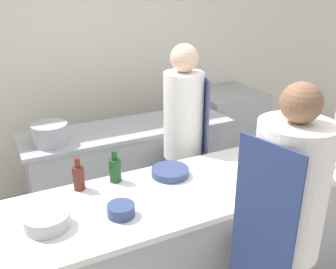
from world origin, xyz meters
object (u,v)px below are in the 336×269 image
object	(u,v)px
chef_at_prep_near	(282,238)
bottle_sauce	(115,169)
bottle_vinegar	(298,154)
bottle_olive_oil	(301,167)
bowl_prep_small	(170,172)
bowl_wooden_salad	(47,220)
bottle_cooking_oil	(322,153)
oven_range	(226,129)
bottle_wine	(79,177)
chef_at_stove	(183,146)
stockpot	(50,134)
bowl_ceramic_blue	(291,146)
cup	(322,172)
bowl_mixing_large	(121,210)

from	to	relation	value
chef_at_prep_near	bottle_sauce	bearing A→B (deg)	20.76
bottle_vinegar	bottle_olive_oil	bearing A→B (deg)	-130.71
bowl_prep_small	bowl_wooden_salad	distance (m)	0.92
bottle_cooking_oil	chef_at_prep_near	bearing A→B (deg)	-148.73
oven_range	bottle_wine	size ratio (longest dim) A/B	4.24
bottle_sauce	bowl_wooden_salad	bearing A→B (deg)	-147.47
chef_at_stove	stockpot	size ratio (longest dim) A/B	5.87
oven_range	bowl_ceramic_blue	distance (m)	1.73
bowl_ceramic_blue	cup	world-z (taller)	cup
oven_range	cup	distance (m)	2.18
bottle_vinegar	bowl_mixing_large	xyz separation A→B (m)	(-1.38, 0.00, -0.08)
bowl_prep_small	bowl_mixing_large	bearing A→B (deg)	-147.15
bottle_sauce	bottle_olive_oil	bearing A→B (deg)	-27.61
bottle_vinegar	oven_range	bearing A→B (deg)	69.61
bowl_mixing_large	bowl_prep_small	distance (m)	0.58
oven_range	stockpot	distance (m)	2.36
stockpot	bowl_ceramic_blue	bearing A→B (deg)	-30.65
bottle_sauce	stockpot	size ratio (longest dim) A/B	0.75
cup	chef_at_stove	bearing A→B (deg)	120.77
oven_range	bottle_cooking_oil	xyz separation A→B (m)	(-0.49, -1.88, 0.55)
bottle_sauce	oven_range	bearing A→B (deg)	36.10
bottle_olive_oil	bowl_mixing_large	size ratio (longest dim) A/B	1.83
chef_at_stove	bottle_wine	bearing A→B (deg)	-53.91
oven_range	bowl_mixing_large	distance (m)	2.80
bottle_cooking_oil	bottle_sauce	size ratio (longest dim) A/B	1.09
bottle_cooking_oil	bowl_wooden_salad	xyz separation A→B (m)	(-1.98, 0.13, -0.06)
bottle_olive_oil	bottle_cooking_oil	world-z (taller)	bottle_olive_oil
bottle_vinegar	bowl_prep_small	size ratio (longest dim) A/B	1.05
bowl_prep_small	bowl_ceramic_blue	distance (m)	1.08
bottle_wine	chef_at_prep_near	bearing A→B (deg)	-47.57
chef_at_stove	cup	distance (m)	1.13
bottle_sauce	bottle_wine	bearing A→B (deg)	179.00
chef_at_prep_near	bottle_cooking_oil	bearing A→B (deg)	-71.31
bowl_ceramic_blue	bowl_wooden_salad	bearing A→B (deg)	-175.06
oven_range	chef_at_stove	world-z (taller)	chef_at_stove
chef_at_prep_near	bowl_ceramic_blue	world-z (taller)	chef_at_prep_near
chef_at_prep_near	cup	xyz separation A→B (m)	(0.68, 0.36, 0.09)
chef_at_prep_near	bowl_ceramic_blue	bearing A→B (deg)	-58.14
bowl_prep_small	bowl_ceramic_blue	xyz separation A→B (m)	(1.07, -0.06, 0.01)
oven_range	stockpot	xyz separation A→B (m)	(-2.23, -0.56, 0.54)
bowl_mixing_large	stockpot	xyz separation A→B (m)	(-0.17, 1.27, 0.05)
chef_at_stove	bottle_sauce	world-z (taller)	chef_at_stove
bowl_ceramic_blue	chef_at_stove	bearing A→B (deg)	143.84
bowl_mixing_large	cup	bearing A→B (deg)	-7.77
bottle_cooking_oil	bowl_wooden_salad	size ratio (longest dim) A/B	0.97
bottle_cooking_oil	bowl_ceramic_blue	world-z (taller)	bottle_cooking_oil
oven_range	bottle_wine	bearing A→B (deg)	-147.21
bowl_prep_small	bottle_wine	bearing A→B (deg)	170.75
bottle_vinegar	cup	xyz separation A→B (m)	(0.04, -0.19, -0.07)
bottle_olive_oil	stockpot	world-z (taller)	bottle_olive_oil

